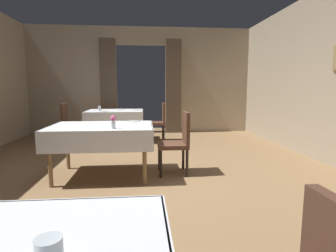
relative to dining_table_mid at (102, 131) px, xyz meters
name	(u,v)px	position (x,y,z in m)	size (l,w,h in m)	color
ground	(140,180)	(0.53, -0.22, -0.66)	(10.08, 10.08, 0.00)	olive
wall_back	(141,80)	(0.53, 3.96, 0.86)	(6.40, 0.27, 3.00)	tan
dining_table_mid	(102,131)	(0.00, 0.00, 0.00)	(1.45, 1.05, 0.75)	olive
dining_table_far	(115,114)	(-0.10, 2.70, -0.01)	(1.35, 1.03, 0.75)	olive
chair_mid_right	(178,140)	(1.11, 0.03, -0.15)	(0.44, 0.44, 0.93)	black
chair_far_left	(70,121)	(-1.16, 2.61, -0.15)	(0.44, 0.44, 0.93)	black
chair_far_right	(159,120)	(0.96, 2.60, -0.15)	(0.44, 0.44, 0.93)	black
glass_near_c	(49,251)	(0.32, -3.10, 0.13)	(0.08, 0.08, 0.08)	silver
flower_vase_mid	(113,122)	(0.21, -0.36, 0.19)	(0.07, 0.07, 0.18)	silver
plate_mid_b	(133,122)	(0.44, 0.36, 0.10)	(0.22, 0.22, 0.01)	white
plate_far_a	(119,109)	(-0.02, 3.05, 0.10)	(0.22, 0.22, 0.01)	white
glass_far_b	(100,108)	(-0.45, 2.60, 0.15)	(0.07, 0.07, 0.12)	silver
plate_far_c	(104,111)	(-0.31, 2.38, 0.10)	(0.19, 0.19, 0.01)	white
plate_far_d	(136,110)	(0.41, 2.76, 0.10)	(0.24, 0.24, 0.01)	white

